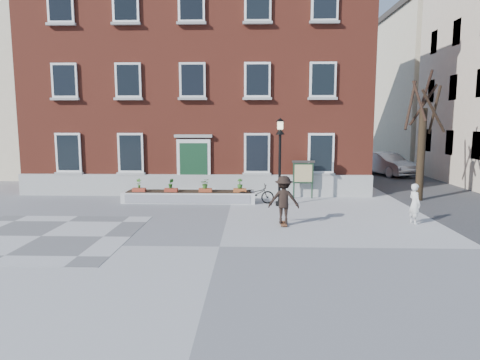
{
  "coord_description": "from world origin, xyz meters",
  "views": [
    {
      "loc": [
        1.01,
        -12.55,
        3.76
      ],
      "look_at": [
        0.5,
        4.0,
        1.5
      ],
      "focal_mm": 32.0,
      "sensor_mm": 36.0,
      "label": 1
    }
  ],
  "objects_px": {
    "lamp_post": "(280,149)",
    "notice_board": "(303,173)",
    "bicycle": "(255,194)",
    "skateboarder": "(284,200)",
    "parked_car": "(386,164)",
    "bystander": "(415,204)"
  },
  "relations": [
    {
      "from": "bicycle",
      "to": "lamp_post",
      "type": "relative_size",
      "value": 0.44
    },
    {
      "from": "bystander",
      "to": "notice_board",
      "type": "distance_m",
      "value": 6.32
    },
    {
      "from": "lamp_post",
      "to": "skateboarder",
      "type": "height_order",
      "value": "lamp_post"
    },
    {
      "from": "lamp_post",
      "to": "skateboarder",
      "type": "bearing_deg",
      "value": -91.04
    },
    {
      "from": "bicycle",
      "to": "skateboarder",
      "type": "distance_m",
      "value": 4.24
    },
    {
      "from": "lamp_post",
      "to": "bicycle",
      "type": "bearing_deg",
      "value": 158.54
    },
    {
      "from": "lamp_post",
      "to": "bystander",
      "type": "bearing_deg",
      "value": -34.3
    },
    {
      "from": "lamp_post",
      "to": "parked_car",
      "type": "bearing_deg",
      "value": 54.32
    },
    {
      "from": "bystander",
      "to": "skateboarder",
      "type": "xyz_separation_m",
      "value": [
        -4.87,
        -0.38,
        0.19
      ]
    },
    {
      "from": "skateboarder",
      "to": "lamp_post",
      "type": "bearing_deg",
      "value": 88.96
    },
    {
      "from": "parked_car",
      "to": "skateboarder",
      "type": "distance_m",
      "value": 17.22
    },
    {
      "from": "lamp_post",
      "to": "notice_board",
      "type": "distance_m",
      "value": 2.66
    },
    {
      "from": "bystander",
      "to": "skateboarder",
      "type": "relative_size",
      "value": 0.83
    },
    {
      "from": "notice_board",
      "to": "skateboarder",
      "type": "bearing_deg",
      "value": -103.52
    },
    {
      "from": "parked_car",
      "to": "skateboarder",
      "type": "bearing_deg",
      "value": -140.25
    },
    {
      "from": "bystander",
      "to": "notice_board",
      "type": "bearing_deg",
      "value": 19.5
    },
    {
      "from": "parked_car",
      "to": "lamp_post",
      "type": "height_order",
      "value": "lamp_post"
    },
    {
      "from": "lamp_post",
      "to": "notice_board",
      "type": "height_order",
      "value": "lamp_post"
    },
    {
      "from": "bicycle",
      "to": "parked_car",
      "type": "xyz_separation_m",
      "value": [
        9.3,
        11.02,
        0.35
      ]
    },
    {
      "from": "lamp_post",
      "to": "notice_board",
      "type": "relative_size",
      "value": 2.1
    },
    {
      "from": "parked_car",
      "to": "bicycle",
      "type": "bearing_deg",
      "value": -151.68
    },
    {
      "from": "bicycle",
      "to": "notice_board",
      "type": "bearing_deg",
      "value": -63.95
    }
  ]
}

